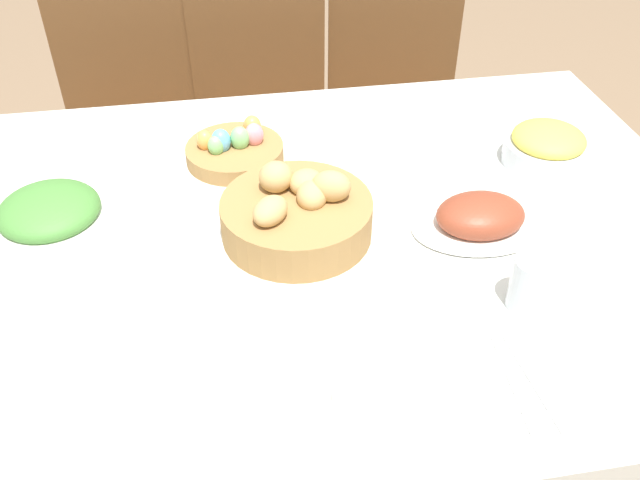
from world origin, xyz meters
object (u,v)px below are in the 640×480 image
Objects in this scene: chair_far_center at (266,119)px; egg_basket at (235,149)px; butter_dish at (234,332)px; drinking_cup at (533,284)px; chair_far_left at (135,130)px; knife at (513,383)px; chair_far_right at (396,109)px; green_salad_bowl at (52,219)px; bread_basket at (297,214)px; fork at (315,411)px; ham_platter at (480,218)px; spoon at (532,381)px; dinner_plate at (416,396)px; pineapple_bowl at (547,146)px.

egg_basket is at bearing -101.80° from chair_far_center.
drinking_cup is at bearing -0.66° from butter_dish.
chair_far_left is at bearing 114.06° from egg_basket.
chair_far_right is at bearing 85.60° from knife.
chair_far_left reaches higher than green_salad_bowl.
egg_basket is (-0.10, 0.28, -0.02)m from bread_basket.
fork is 1.95× the size of drinking_cup.
knife is (0.26, -0.40, -0.04)m from bread_basket.
ham_platter is 2.67× the size of drinking_cup.
ham_platter is 0.51m from butter_dish.
chair_far_right is at bearing 63.45° from butter_dish.
spoon is 0.17m from drinking_cup.
dinner_plate reaches higher than knife.
chair_far_left reaches higher than dinner_plate.
chair_far_center is 1.19m from butter_dish.
chair_far_right is 4.28× the size of green_salad_bowl.
green_salad_bowl is 1.13× the size of knife.
chair_far_right is 4.36× the size of egg_basket.
chair_far_left is at bearing 110.50° from dinner_plate.
green_salad_bowl is at bearing 172.46° from ham_platter.
knife is (0.23, -1.31, 0.26)m from chair_far_center.
ham_platter is at bearing -6.90° from bread_basket.
ham_platter is at bearing 48.11° from fork.
spoon is at bearing 3.68° from fork.
chair_far_center is at bearing 105.46° from drinking_cup.
egg_basket is 0.66m from pineapple_bowl.
drinking_cup is (0.34, -0.25, 0.00)m from bread_basket.
knife is 0.03m from spoon.
chair_far_left is at bearing 113.23° from spoon.
pineapple_bowl is 0.81m from fork.
pineapple_bowl reaches higher than butter_dish.
chair_far_right is 4.84× the size of spoon.
egg_basket is 0.76m from knife.
drinking_cup is at bearing -117.18° from pineapple_bowl.
spoon is at bearing -54.49° from bread_basket.
knife is 1.60× the size of butter_dish.
bread_basket is at bearing 173.10° from ham_platter.
ham_platter is at bearing 92.10° from drinking_cup.
chair_far_right reaches higher than drinking_cup.
chair_far_center is 0.40m from chair_far_left.
pineapple_bowl is at bearing 47.23° from fork.
dinner_plate is 1.28× the size of fork.
ham_platter is at bearing -53.40° from chair_far_left.
chair_far_left is at bearing -173.89° from chair_far_right.
green_salad_bowl is 2.21× the size of drinking_cup.
pineapple_bowl is 0.96× the size of knife.
chair_far_right is 5.06× the size of pineapple_bowl.
butter_dish is at bearing 147.58° from dinner_plate.
butter_dish is at bearing -149.71° from pineapple_bowl.
chair_far_left is 1.42m from dinner_plate.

